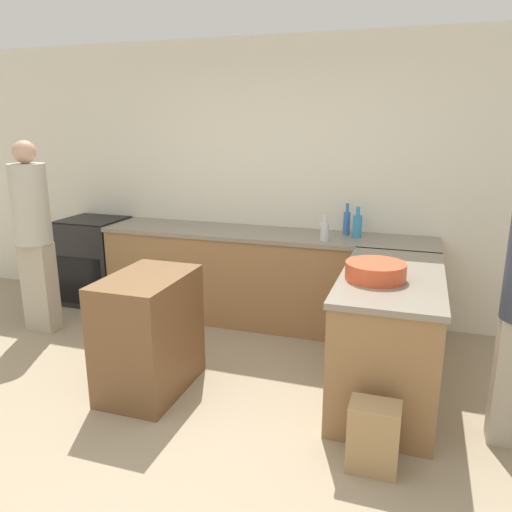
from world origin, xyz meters
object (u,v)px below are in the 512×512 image
(vinegar_bottle_clear, at_px, (325,231))
(person_by_range, at_px, (34,230))
(island_table, at_px, (149,333))
(paper_bag, at_px, (373,437))
(dish_soap_bottle, at_px, (357,225))
(mixing_bowl, at_px, (376,271))
(water_bottle_blue, at_px, (347,222))
(range_oven, at_px, (95,260))

(vinegar_bottle_clear, relative_size, person_by_range, 0.13)
(island_table, height_order, person_by_range, person_by_range)
(paper_bag, bearing_deg, vinegar_bottle_clear, 110.08)
(island_table, bearing_deg, dish_soap_bottle, 50.87)
(vinegar_bottle_clear, bearing_deg, dish_soap_bottle, 42.58)
(dish_soap_bottle, height_order, vinegar_bottle_clear, dish_soap_bottle)
(mixing_bowl, height_order, paper_bag, mixing_bowl)
(water_bottle_blue, bearing_deg, island_table, -125.27)
(water_bottle_blue, bearing_deg, person_by_range, -159.67)
(mixing_bowl, relative_size, person_by_range, 0.23)
(person_by_range, relative_size, paper_bag, 4.32)
(island_table, height_order, water_bottle_blue, water_bottle_blue)
(dish_soap_bottle, relative_size, person_by_range, 0.16)
(mixing_bowl, bearing_deg, dish_soap_bottle, 102.67)
(water_bottle_blue, bearing_deg, paper_bag, -76.62)
(paper_bag, bearing_deg, person_by_range, 161.76)
(water_bottle_blue, distance_m, paper_bag, 2.25)
(mixing_bowl, xyz_separation_m, person_by_range, (-3.07, 0.32, 0.00))
(island_table, xyz_separation_m, dish_soap_bottle, (1.27, 1.56, 0.58))
(mixing_bowl, bearing_deg, water_bottle_blue, 106.30)
(mixing_bowl, bearing_deg, vinegar_bottle_clear, 117.91)
(range_oven, xyz_separation_m, dish_soap_bottle, (2.80, 0.06, 0.56))
(vinegar_bottle_clear, relative_size, paper_bag, 0.56)
(dish_soap_bottle, relative_size, vinegar_bottle_clear, 1.24)
(mixing_bowl, relative_size, water_bottle_blue, 1.36)
(island_table, bearing_deg, paper_bag, -13.69)
(dish_soap_bottle, bearing_deg, paper_bag, -79.08)
(vinegar_bottle_clear, bearing_deg, range_oven, 176.06)
(vinegar_bottle_clear, bearing_deg, paper_bag, -69.92)
(range_oven, bearing_deg, island_table, -44.42)
(person_by_range, height_order, paper_bag, person_by_range)
(range_oven, distance_m, dish_soap_bottle, 2.85)
(island_table, xyz_separation_m, paper_bag, (1.64, -0.40, -0.23))
(island_table, relative_size, paper_bag, 2.13)
(dish_soap_bottle, distance_m, person_by_range, 2.94)
(water_bottle_blue, height_order, dish_soap_bottle, water_bottle_blue)
(island_table, xyz_separation_m, person_by_range, (-1.53, 0.64, 0.53))
(range_oven, relative_size, dish_soap_bottle, 3.26)
(paper_bag, bearing_deg, water_bottle_blue, 103.38)
(dish_soap_bottle, xyz_separation_m, paper_bag, (0.38, -1.96, -0.81))
(water_bottle_blue, xyz_separation_m, person_by_range, (-2.69, -0.99, -0.05))
(water_bottle_blue, distance_m, person_by_range, 2.86)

